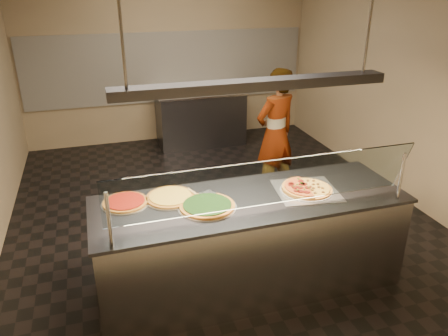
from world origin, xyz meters
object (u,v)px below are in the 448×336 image
object	(u,v)px
half_pizza_sausage	(317,187)
heat_lamp_housing	(254,85)
sneeze_guard	(267,184)
pizza_spinach	(207,205)
pizza_cheese	(170,197)
serving_counter	(250,242)
prep_table	(201,118)
pizza_tomato	(125,202)
worker	(275,134)
pizza_spatula	(198,192)
perforated_tray	(306,190)
half_pizza_pepperoni	(296,189)

from	to	relation	value
half_pizza_sausage	heat_lamp_housing	bearing A→B (deg)	178.86
sneeze_guard	half_pizza_sausage	world-z (taller)	sneeze_guard
pizza_spinach	pizza_cheese	distance (m)	0.37
serving_counter	heat_lamp_housing	bearing A→B (deg)	0.00
serving_counter	half_pizza_sausage	xyz separation A→B (m)	(0.65, -0.01, 0.49)
pizza_cheese	prep_table	bearing A→B (deg)	71.80
pizza_cheese	pizza_tomato	size ratio (longest dim) A/B	1.10
worker	pizza_spatula	bearing A→B (deg)	27.66
sneeze_guard	perforated_tray	size ratio (longest dim) A/B	4.14
perforated_tray	heat_lamp_housing	size ratio (longest dim) A/B	0.27
pizza_cheese	prep_table	size ratio (longest dim) A/B	0.30
sneeze_guard	pizza_spatula	world-z (taller)	sneeze_guard
sneeze_guard	worker	size ratio (longest dim) A/B	1.50
sneeze_guard	perforated_tray	distance (m)	0.70
pizza_cheese	heat_lamp_housing	distance (m)	1.24
pizza_spinach	half_pizza_pepperoni	bearing A→B (deg)	2.20
perforated_tray	pizza_spatula	distance (m)	1.00
pizza_spinach	worker	xyz separation A→B (m)	(1.41, 1.79, -0.09)
pizza_spinach	pizza_tomato	size ratio (longest dim) A/B	1.22
half_pizza_sausage	pizza_cheese	size ratio (longest dim) A/B	1.05
pizza_tomato	heat_lamp_housing	bearing A→B (deg)	-12.35
half_pizza_pepperoni	pizza_cheese	bearing A→B (deg)	168.51
sneeze_guard	heat_lamp_housing	distance (m)	0.80
half_pizza_pepperoni	pizza_spatula	bearing A→B (deg)	166.46
pizza_cheese	pizza_spatula	distance (m)	0.26
pizza_spatula	prep_table	xyz separation A→B (m)	(0.98, 3.78, -0.49)
half_pizza_pepperoni	pizza_spatula	distance (m)	0.89
serving_counter	pizza_tomato	world-z (taller)	pizza_tomato
pizza_spinach	heat_lamp_housing	distance (m)	1.09
half_pizza_pepperoni	pizza_spatula	xyz separation A→B (m)	(-0.86, 0.21, -0.01)
serving_counter	pizza_spatula	distance (m)	0.68
serving_counter	half_pizza_pepperoni	distance (m)	0.66
half_pizza_pepperoni	prep_table	world-z (taller)	half_pizza_pepperoni
perforated_tray	prep_table	bearing A→B (deg)	89.88
sneeze_guard	pizza_cheese	world-z (taller)	sneeze_guard
sneeze_guard	half_pizza_pepperoni	xyz separation A→B (m)	(0.43, 0.33, -0.26)
pizza_spatula	sneeze_guard	bearing A→B (deg)	-51.29
half_pizza_pepperoni	heat_lamp_housing	distance (m)	1.08
half_pizza_pepperoni	sneeze_guard	bearing A→B (deg)	-142.50
half_pizza_pepperoni	pizza_tomato	xyz separation A→B (m)	(-1.51, 0.25, -0.02)
pizza_spinach	prep_table	size ratio (longest dim) A/B	0.33
half_pizza_sausage	pizza_cheese	xyz separation A→B (m)	(-1.34, 0.23, -0.01)
pizza_spinach	pizza_spatula	bearing A→B (deg)	93.67
pizza_spinach	pizza_tomato	xyz separation A→B (m)	(-0.66, 0.28, -0.00)
pizza_cheese	pizza_tomato	xyz separation A→B (m)	(-0.39, 0.02, -0.00)
pizza_tomato	prep_table	distance (m)	4.11
half_pizza_pepperoni	pizza_spatula	size ratio (longest dim) A/B	2.03
half_pizza_sausage	pizza_spinach	distance (m)	1.07
perforated_tray	pizza_tomato	world-z (taller)	pizza_tomato
perforated_tray	heat_lamp_housing	xyz separation A→B (m)	(-0.54, 0.01, 1.01)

